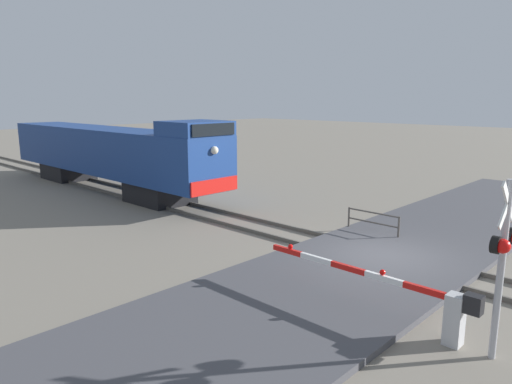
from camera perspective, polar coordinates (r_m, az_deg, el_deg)
name	(u,v)px	position (r m, az deg, el deg)	size (l,w,h in m)	color
ground_plane	(383,260)	(16.00, 15.23, -8.03)	(160.00, 160.00, 0.00)	gray
rail_track_left	(372,263)	(15.38, 13.95, -8.46)	(0.08, 80.00, 0.15)	#59544C
rail_track_right	(393,253)	(16.58, 16.45, -7.13)	(0.08, 80.00, 0.15)	#59544C
road_surface	(383,258)	(15.98, 15.25, -7.74)	(36.00, 5.66, 0.17)	#47474C
locomotive	(109,153)	(28.14, -17.57, 4.61)	(2.83, 19.07, 4.21)	black
crossing_signal	(504,251)	(10.34, 28.05, -6.41)	(1.18, 0.33, 3.72)	#ADADB2
crossing_gate	(423,301)	(11.28, 19.71, -12.42)	(0.36, 5.66, 1.25)	silver
guard_railing	(373,220)	(18.49, 14.10, -3.38)	(0.08, 2.22, 0.95)	#4C4742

